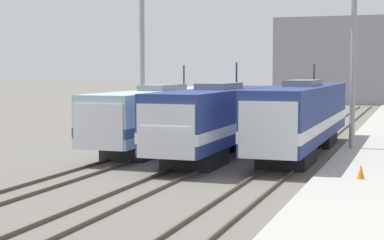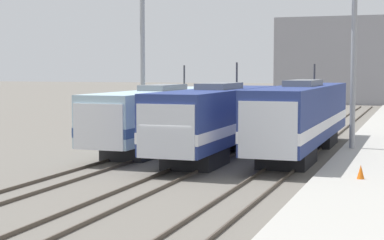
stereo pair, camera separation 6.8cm
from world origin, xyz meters
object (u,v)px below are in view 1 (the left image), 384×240
object	(u,v)px
locomotive_center	(217,119)
locomotive_far_right	(301,117)
catenary_tower_right	(353,48)
locomotive_far_left	(160,116)
traffic_cone	(361,172)
catenary_tower_left	(142,51)

from	to	relation	value
locomotive_center	locomotive_far_right	xyz separation A→B (m)	(4.38, 2.44, 0.08)
locomotive_center	catenary_tower_right	bearing A→B (deg)	32.26
locomotive_far_left	catenary_tower_right	size ratio (longest dim) A/B	1.47
locomotive_far_left	catenary_tower_right	bearing A→B (deg)	10.93
traffic_cone	locomotive_far_left	bearing A→B (deg)	145.72
locomotive_center	catenary_tower_right	xyz separation A→B (m)	(7.07, 4.47, 4.06)
locomotive_far_right	catenary_tower_right	world-z (taller)	catenary_tower_right
traffic_cone	catenary_tower_right	bearing A→B (deg)	97.29
locomotive_far_right	catenary_tower_left	bearing A→B (deg)	169.49
catenary_tower_left	locomotive_far_left	bearing A→B (deg)	-45.79
locomotive_center	locomotive_far_right	world-z (taller)	locomotive_center
locomotive_center	traffic_cone	world-z (taller)	locomotive_center
locomotive_center	catenary_tower_left	distance (m)	8.89
locomotive_far_left	catenary_tower_right	xyz separation A→B (m)	(11.45, 2.21, 4.15)
locomotive_far_left	locomotive_far_right	size ratio (longest dim) A/B	0.92
locomotive_far_right	traffic_cone	distance (m)	9.98
locomotive_center	traffic_cone	size ratio (longest dim) A/B	27.69
locomotive_far_left	traffic_cone	size ratio (longest dim) A/B	28.92
locomotive_center	traffic_cone	distance (m)	10.80
catenary_tower_left	traffic_cone	world-z (taller)	catenary_tower_left
locomotive_far_left	traffic_cone	bearing A→B (deg)	-34.28
catenary_tower_left	catenary_tower_right	size ratio (longest dim) A/B	1.00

